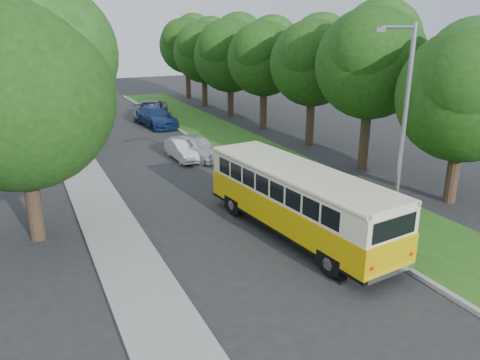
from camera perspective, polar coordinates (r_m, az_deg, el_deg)
name	(u,v)px	position (r m, az deg, el deg)	size (l,w,h in m)	color
ground	(257,243)	(18.01, 2.12, -7.68)	(120.00, 120.00, 0.00)	#262629
curb	(275,188)	(23.63, 4.26, -1.00)	(0.20, 70.00, 0.15)	gray
grass_verge	(314,182)	(24.83, 8.98, -0.23)	(4.50, 70.00, 0.13)	#235316
sidewalk	(105,216)	(21.02, -16.14, -4.30)	(2.20, 70.00, 0.12)	gray
treeline	(179,54)	(34.07, -7.42, 14.96)	(24.27, 41.91, 9.46)	#332319
lamppost_near	(401,134)	(17.04, 19.04, 5.37)	(1.71, 0.16, 8.00)	gray
lamppost_far	(67,90)	(30.67, -20.31, 10.21)	(1.71, 0.16, 7.50)	gray
warning_sign	(85,143)	(27.17, -18.42, 4.28)	(0.56, 0.10, 2.50)	gray
vintage_bus	(298,202)	(18.21, 7.03, -2.71)	(2.43, 9.43, 2.80)	#DFB307
car_silver	(196,147)	(28.99, -5.42, 4.04)	(1.76, 4.37, 1.49)	silver
car_white	(183,150)	(28.94, -6.91, 3.68)	(1.29, 3.69, 1.22)	silver
car_blue	(156,117)	(38.90, -10.20, 7.58)	(2.16, 5.31, 1.54)	navy
car_grey	(151,110)	(42.25, -10.80, 8.40)	(2.54, 5.51, 1.53)	#595C60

